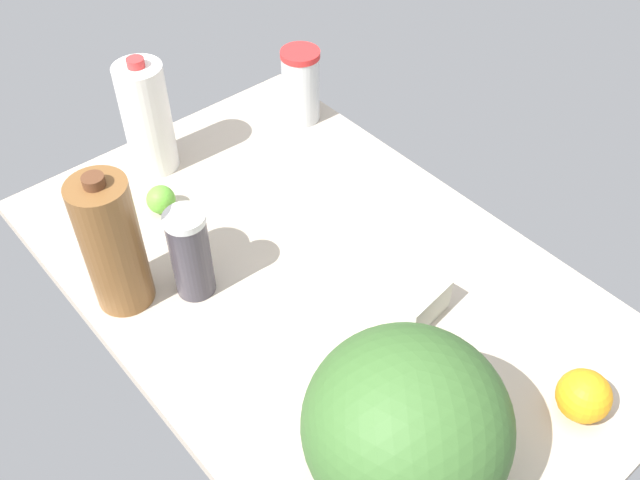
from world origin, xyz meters
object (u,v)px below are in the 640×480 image
at_px(milk_jug, 147,118).
at_px(egg_carton, 368,269).
at_px(chocolate_milk_jug, 112,244).
at_px(tumbler_cup, 301,85).
at_px(shaker_bottle, 190,253).
at_px(orange_by_jug, 584,396).
at_px(lime_beside_bowl, 161,199).
at_px(watermelon, 407,425).

bearing_deg(milk_jug, egg_carton, -168.10).
relative_size(chocolate_milk_jug, tumbler_cup, 1.61).
bearing_deg(shaker_bottle, orange_by_jug, -152.76).
height_order(lime_beside_bowl, orange_by_jug, orange_by_jug).
bearing_deg(watermelon, orange_by_jug, -111.26).
height_order(shaker_bottle, orange_by_jug, shaker_bottle).
height_order(egg_carton, tumbler_cup, tumbler_cup).
height_order(chocolate_milk_jug, orange_by_jug, chocolate_milk_jug).
xyz_separation_m(lime_beside_bowl, orange_by_jug, (-0.84, -0.25, 0.01)).
bearing_deg(tumbler_cup, shaker_bottle, 120.44).
xyz_separation_m(milk_jug, chocolate_milk_jug, (-0.29, 0.24, 0.01)).
bearing_deg(lime_beside_bowl, watermelon, 176.95).
distance_m(watermelon, orange_by_jug, 0.32).
bearing_deg(watermelon, chocolate_milk_jug, 13.36).
relative_size(milk_jug, watermelon, 0.91).
xyz_separation_m(watermelon, lime_beside_bowl, (0.72, -0.04, -0.10)).
bearing_deg(shaker_bottle, milk_jug, -20.42).
bearing_deg(orange_by_jug, chocolate_milk_jug, 31.91).
height_order(tumbler_cup, lime_beside_bowl, tumbler_cup).
bearing_deg(orange_by_jug, shaker_bottle, 27.24).
height_order(egg_carton, shaker_bottle, shaker_bottle).
relative_size(shaker_bottle, lime_beside_bowl, 3.10).
height_order(shaker_bottle, chocolate_milk_jug, chocolate_milk_jug).
bearing_deg(chocolate_milk_jug, lime_beside_bowl, -48.02).
height_order(egg_carton, chocolate_milk_jug, chocolate_milk_jug).
bearing_deg(milk_jug, shaker_bottle, 159.58).
bearing_deg(chocolate_milk_jug, orange_by_jug, -148.09).
bearing_deg(egg_carton, tumbler_cup, -33.28).
distance_m(egg_carton, watermelon, 0.39).
distance_m(egg_carton, tumbler_cup, 0.54).
xyz_separation_m(milk_jug, lime_beside_bowl, (-0.14, 0.07, -0.09)).
bearing_deg(chocolate_milk_jug, watermelon, -166.64).
relative_size(watermelon, orange_by_jug, 3.39).
relative_size(egg_carton, chocolate_milk_jug, 1.04).
height_order(shaker_bottle, watermelon, watermelon).
relative_size(lime_beside_bowl, orange_by_jug, 0.69).
distance_m(milk_jug, shaker_bottle, 0.39).
bearing_deg(lime_beside_bowl, orange_by_jug, -163.35).
height_order(egg_carton, milk_jug, milk_jug).
relative_size(egg_carton, shaker_bottle, 1.61).
relative_size(egg_carton, watermelon, 1.01).
relative_size(milk_jug, lime_beside_bowl, 4.46).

